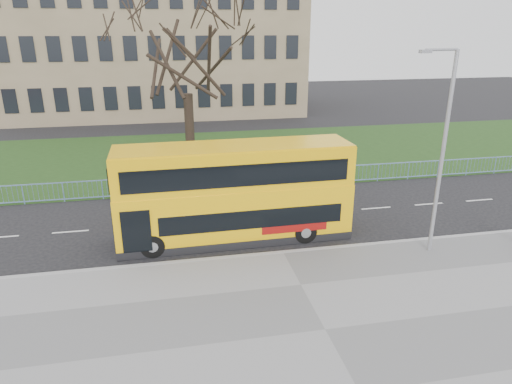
# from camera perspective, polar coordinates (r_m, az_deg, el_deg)

# --- Properties ---
(ground) EXTENTS (120.00, 120.00, 0.00)m
(ground) POSITION_cam_1_polar(r_m,az_deg,el_deg) (20.31, 2.30, -5.83)
(ground) COLOR black
(ground) RESTS_ON ground
(pavement) EXTENTS (80.00, 10.50, 0.12)m
(pavement) POSITION_cam_1_polar(r_m,az_deg,el_deg) (14.73, 8.63, -16.80)
(pavement) COLOR slate
(pavement) RESTS_ON ground
(kerb) EXTENTS (80.00, 0.20, 0.14)m
(kerb) POSITION_cam_1_polar(r_m,az_deg,el_deg) (18.93, 3.39, -7.63)
(kerb) COLOR #979699
(kerb) RESTS_ON ground
(grass_verge) EXTENTS (80.00, 15.40, 0.08)m
(grass_verge) POSITION_cam_1_polar(r_m,az_deg,el_deg) (33.54, -3.35, 4.69)
(grass_verge) COLOR #1C3914
(grass_verge) RESTS_ON ground
(guard_railing) EXTENTS (40.00, 0.12, 1.10)m
(guard_railing) POSITION_cam_1_polar(r_m,az_deg,el_deg) (26.10, -1.02, 1.44)
(guard_railing) COLOR #789DD6
(guard_railing) RESTS_ON ground
(bare_tree) EXTENTS (8.35, 8.35, 11.93)m
(bare_tree) POSITION_cam_1_polar(r_m,az_deg,el_deg) (27.95, -8.62, 14.00)
(bare_tree) COLOR black
(bare_tree) RESTS_ON grass_verge
(civic_building) EXTENTS (30.00, 15.00, 14.00)m
(civic_building) POSITION_cam_1_polar(r_m,az_deg,el_deg) (52.82, -12.45, 17.48)
(civic_building) COLOR #7B6A4E
(civic_building) RESTS_ON ground
(yellow_bus) EXTENTS (9.99, 2.52, 4.17)m
(yellow_bus) POSITION_cam_1_polar(r_m,az_deg,el_deg) (19.50, -2.71, 0.18)
(yellow_bus) COLOR #FDBB0A
(yellow_bus) RESTS_ON ground
(street_lamp) EXTENTS (1.69, 0.42, 8.00)m
(street_lamp) POSITION_cam_1_polar(r_m,az_deg,el_deg) (18.86, 22.18, 5.23)
(street_lamp) COLOR #9799A0
(street_lamp) RESTS_ON pavement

